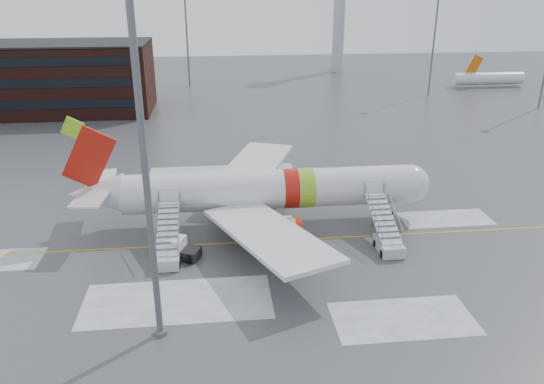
{
  "coord_description": "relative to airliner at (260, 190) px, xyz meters",
  "views": [
    {
      "loc": [
        -2.71,
        -44.27,
        22.2
      ],
      "look_at": [
        2.33,
        1.13,
        4.0
      ],
      "focal_mm": 35.0,
      "sensor_mm": 36.0,
      "label": 1
    }
  ],
  "objects": [
    {
      "name": "pushback_tug",
      "position": [
        -7.59,
        -6.24,
        -2.61
      ],
      "size": [
        3.59,
        3.21,
        1.82
      ],
      "color": "black",
      "rests_on": "ground"
    },
    {
      "name": "airstair_fwd",
      "position": [
        10.72,
        -6.54,
        -2.35
      ],
      "size": [
        2.05,
        7.7,
        3.48
      ],
      "color": "#B3B4BA",
      "rests_on": "ground"
    },
    {
      "name": "distant_aircraft",
      "position": [
        61.12,
        60.87,
        -3.42
      ],
      "size": [
        35.0,
        18.0,
        8.0
      ],
      "primitive_type": null,
      "color": "#D8590C",
      "rests_on": "ground"
    },
    {
      "name": "airliner",
      "position": [
        0.0,
        0.0,
        0.0
      ],
      "size": [
        35.03,
        32.97,
        11.18
      ],
      "color": "silver",
      "rests_on": "ground"
    },
    {
      "name": "light_mast_far_ne",
      "position": [
        40.62,
        58.87,
        10.42
      ],
      "size": [
        1.2,
        1.2,
        24.25
      ],
      "color": "#595B60",
      "rests_on": "ground"
    },
    {
      "name": "light_mast_near",
      "position": [
        -8.31,
        -17.01,
        10.8
      ],
      "size": [
        1.2,
        1.2,
        27.64
      ],
      "color": "#595B60",
      "rests_on": "ground"
    },
    {
      "name": "light_mast_far_n",
      "position": [
        -9.38,
        74.87,
        10.42
      ],
      "size": [
        1.2,
        1.2,
        24.25
      ],
      "color": "#595B60",
      "rests_on": "ground"
    },
    {
      "name": "airstair_aft",
      "position": [
        -8.47,
        -6.54,
        -2.35
      ],
      "size": [
        2.05,
        7.7,
        3.48
      ],
      "color": "#AFB1B7",
      "rests_on": "ground"
    },
    {
      "name": "ground",
      "position": [
        -1.38,
        -3.13,
        -3.42
      ],
      "size": [
        260.0,
        260.0,
        0.0
      ],
      "primitive_type": "plane",
      "color": "#494C4F",
      "rests_on": "ground"
    }
  ]
}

